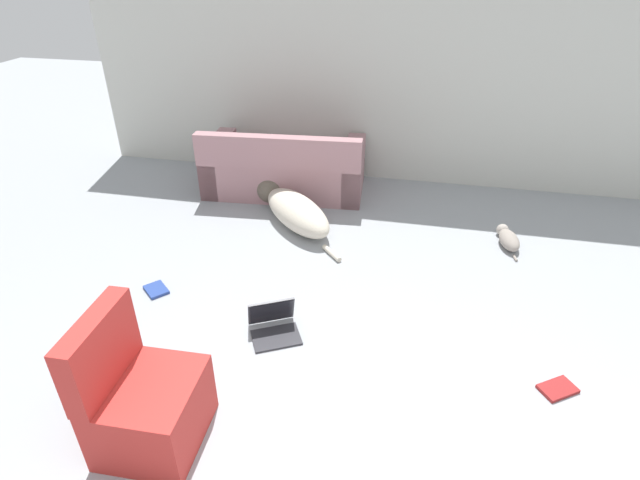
# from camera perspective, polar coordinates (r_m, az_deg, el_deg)

# --- Properties ---
(wall_back) EXTENTS (7.69, 0.06, 2.57)m
(wall_back) POSITION_cam_1_polar(r_m,az_deg,el_deg) (5.80, 11.51, 18.54)
(wall_back) COLOR beige
(wall_back) RESTS_ON ground_plane
(couch) EXTENTS (1.82, 1.03, 0.76)m
(couch) POSITION_cam_1_polar(r_m,az_deg,el_deg) (5.72, -4.02, 8.08)
(couch) COLOR #A3757A
(couch) RESTS_ON ground_plane
(dog) EXTENTS (1.19, 1.28, 0.32)m
(dog) POSITION_cam_1_polar(r_m,az_deg,el_deg) (5.09, -3.25, 3.77)
(dog) COLOR beige
(dog) RESTS_ON ground_plane
(cat) EXTENTS (0.23, 0.54, 0.14)m
(cat) POSITION_cam_1_polar(r_m,az_deg,el_deg) (5.02, 20.69, 0.17)
(cat) COLOR gray
(cat) RESTS_ON ground_plane
(laptop_open) EXTENTS (0.45, 0.44, 0.24)m
(laptop_open) POSITION_cam_1_polar(r_m,az_deg,el_deg) (3.70, -5.36, -9.32)
(laptop_open) COLOR #2D2D33
(laptop_open) RESTS_ON ground_plane
(book_blue) EXTENTS (0.25, 0.25, 0.02)m
(book_blue) POSITION_cam_1_polar(r_m,az_deg,el_deg) (4.33, -18.21, -5.41)
(book_blue) COLOR #28428E
(book_blue) RESTS_ON ground_plane
(book_red) EXTENTS (0.27, 0.25, 0.02)m
(book_red) POSITION_cam_1_polar(r_m,az_deg,el_deg) (3.65, 25.52, -15.10)
(book_red) COLOR maroon
(book_red) RESTS_ON ground_plane
(side_chair) EXTENTS (0.56, 0.58, 0.84)m
(side_chair) POSITION_cam_1_polar(r_m,az_deg,el_deg) (3.05, -19.57, -16.92)
(side_chair) COLOR #B72D28
(side_chair) RESTS_ON ground_plane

